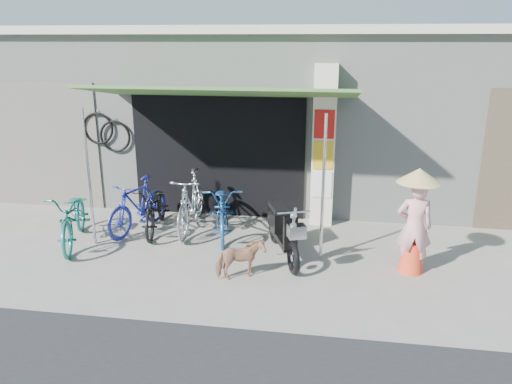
% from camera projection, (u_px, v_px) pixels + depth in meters
% --- Properties ---
extents(ground, '(80.00, 80.00, 0.00)m').
position_uv_depth(ground, '(259.00, 275.00, 7.55)').
color(ground, gray).
rests_on(ground, ground).
extents(bicycle_shop, '(12.30, 5.30, 3.66)m').
position_uv_depth(bicycle_shop, '(291.00, 109.00, 11.81)').
color(bicycle_shop, '#A3A9A0').
rests_on(bicycle_shop, ground).
extents(shop_pillar, '(0.42, 0.44, 3.00)m').
position_uv_depth(shop_pillar, '(324.00, 146.00, 9.29)').
color(shop_pillar, beige).
rests_on(shop_pillar, ground).
extents(awning, '(4.60, 1.88, 2.72)m').
position_uv_depth(awning, '(221.00, 94.00, 8.47)').
color(awning, '#3E672E').
rests_on(awning, ground).
extents(neighbour_left, '(2.60, 0.06, 2.60)m').
position_uv_depth(neighbour_left, '(40.00, 145.00, 10.35)').
color(neighbour_left, '#6B665B').
rests_on(neighbour_left, ground).
extents(bike_teal, '(1.21, 1.98, 0.98)m').
position_uv_depth(bike_teal, '(74.00, 217.00, 8.55)').
color(bike_teal, '#197365').
rests_on(bike_teal, ground).
extents(bike_blue, '(0.93, 1.72, 0.99)m').
position_uv_depth(bike_blue, '(138.00, 206.00, 9.13)').
color(bike_blue, '#202997').
rests_on(bike_blue, ground).
extents(bike_black, '(0.85, 1.77, 0.89)m').
position_uv_depth(bike_black, '(156.00, 208.00, 9.16)').
color(bike_black, black).
rests_on(bike_black, ground).
extents(bike_silver, '(0.57, 1.86, 1.11)m').
position_uv_depth(bike_silver, '(191.00, 202.00, 9.13)').
color(bike_silver, silver).
rests_on(bike_silver, ground).
extents(bike_navy, '(1.08, 2.01, 1.00)m').
position_uv_depth(bike_navy, '(223.00, 209.00, 8.92)').
color(bike_navy, '#1D4A87').
rests_on(bike_navy, ground).
extents(street_dog, '(0.79, 0.64, 0.61)m').
position_uv_depth(street_dog, '(240.00, 259.00, 7.35)').
color(street_dog, '#A26F56').
rests_on(street_dog, ground).
extents(moped, '(0.79, 1.69, 1.00)m').
position_uv_depth(moped, '(283.00, 230.00, 8.08)').
color(moped, black).
rests_on(moped, ground).
extents(nun, '(0.64, 0.64, 1.63)m').
position_uv_depth(nun, '(415.00, 221.00, 7.43)').
color(nun, pink).
rests_on(nun, ground).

